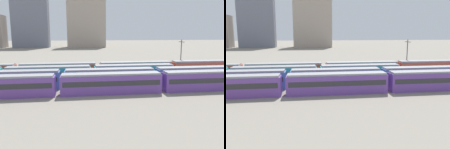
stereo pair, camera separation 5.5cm
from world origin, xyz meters
TOP-DOWN VIEW (x-y plane):
  - ground_plane at (0.00, 7.80)m, footprint 600.00×600.00m
  - train_track_0 at (39.47, 0.00)m, footprint 93.60×3.06m
  - train_track_2 at (8.32, 10.40)m, footprint 55.80×3.06m
  - train_track_3 at (19.35, 15.60)m, footprint 74.70×3.06m
  - catenary_pole_1 at (42.08, 18.55)m, footprint 0.24×3.20m
  - distant_building_1 at (-20.67, 142.43)m, footprint 25.88×12.65m
  - distant_building_2 at (20.54, 142.43)m, footprint 28.85×16.27m

SIDE VIEW (x-z plane):
  - ground_plane at x=0.00m, z-range 0.00..0.00m
  - train_track_2 at x=8.32m, z-range 0.03..3.78m
  - train_track_0 at x=39.47m, z-range 0.03..3.78m
  - train_track_3 at x=19.35m, z-range 0.03..3.78m
  - catenary_pole_1 at x=42.08m, z-range 0.53..9.60m
  - distant_building_2 at x=20.54m, z-range 0.00..39.45m
  - distant_building_1 at x=-20.67m, z-range 0.00..44.80m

